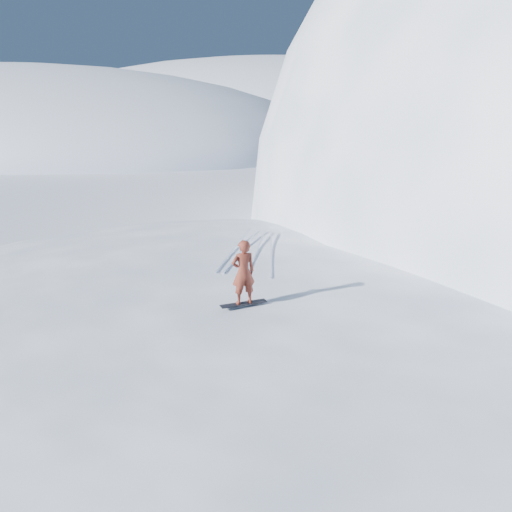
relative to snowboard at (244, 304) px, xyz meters
The scene contains 8 objects.
ground 2.45m from the snowboard, 100.34° to the left, with size 400.00×400.00×0.00m, color white.
near_ridge 4.29m from the snowboard, 74.93° to the left, with size 36.00×28.00×4.80m, color white.
far_ridge_a 92.56m from the snowboard, 139.23° to the left, with size 120.00×70.00×28.00m, color white.
far_ridge_c 117.50m from the snowboard, 109.95° to the left, with size 140.00×90.00×36.00m, color white.
wind_bumps 3.56m from the snowboard, 104.02° to the left, with size 16.00×14.40×1.00m.
snowboard is the anchor object (origin of this frame).
snowboarder 0.92m from the snowboard, ahead, with size 0.66×0.44×1.82m, color maroon.
board_tracks 5.38m from the snowboard, 108.33° to the left, with size 2.99×5.94×0.04m.
Camera 1 is at (4.82, -12.32, 7.79)m, focal length 35.00 mm.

